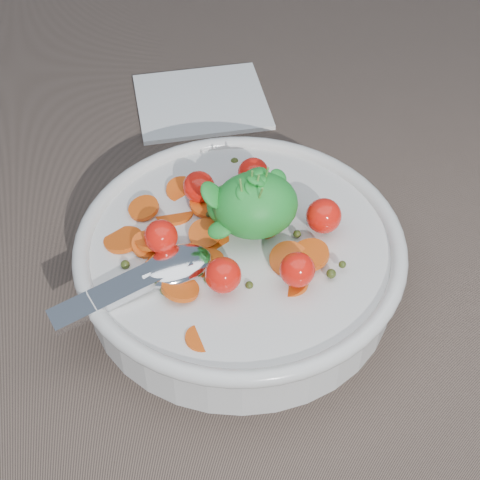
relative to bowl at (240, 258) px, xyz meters
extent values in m
plane|color=#796456|center=(-0.02, 0.01, -0.03)|extent=(6.00, 6.00, 0.00)
cylinder|color=silver|center=(0.00, 0.00, -0.01)|extent=(0.27, 0.27, 0.05)
torus|color=silver|center=(0.00, 0.00, 0.02)|extent=(0.28, 0.28, 0.01)
cylinder|color=silver|center=(0.00, 0.00, -0.03)|extent=(0.13, 0.13, 0.01)
cylinder|color=brown|center=(0.00, 0.00, -0.01)|extent=(0.24, 0.24, 0.04)
cylinder|color=#E05712|center=(-0.08, 0.01, 0.02)|extent=(0.03, 0.03, 0.02)
cylinder|color=#E05712|center=(-0.02, 0.01, 0.02)|extent=(0.04, 0.04, 0.01)
cylinder|color=#E05712|center=(0.05, -0.03, 0.03)|extent=(0.04, 0.04, 0.01)
cylinder|color=#E05712|center=(-0.06, -0.02, 0.03)|extent=(0.05, 0.05, 0.01)
cylinder|color=#E05712|center=(0.02, 0.01, 0.02)|extent=(0.03, 0.03, 0.01)
cylinder|color=#E05712|center=(-0.03, -0.02, 0.02)|extent=(0.04, 0.04, 0.01)
cylinder|color=#E05712|center=(0.03, -0.03, 0.02)|extent=(0.04, 0.04, 0.02)
cylinder|color=#E05712|center=(-0.05, 0.05, 0.02)|extent=(0.05, 0.05, 0.01)
cylinder|color=#E05712|center=(-0.04, 0.07, 0.02)|extent=(0.04, 0.04, 0.02)
cylinder|color=#E05712|center=(-0.03, 0.01, 0.02)|extent=(0.04, 0.04, 0.02)
cylinder|color=#E05712|center=(-0.02, 0.05, 0.02)|extent=(0.05, 0.05, 0.01)
cylinder|color=#E05712|center=(-0.07, 0.05, 0.02)|extent=(0.04, 0.04, 0.01)
cylinder|color=#E05712|center=(-0.07, 0.01, 0.02)|extent=(0.04, 0.04, 0.01)
cylinder|color=#E05712|center=(-0.05, -0.09, 0.02)|extent=(0.04, 0.04, 0.01)
cylinder|color=#E05712|center=(-0.06, -0.04, 0.02)|extent=(0.04, 0.04, 0.02)
cylinder|color=#E05712|center=(0.04, -0.03, 0.02)|extent=(0.03, 0.03, 0.01)
cylinder|color=#E05712|center=(-0.10, 0.02, 0.02)|extent=(0.04, 0.04, 0.01)
cylinder|color=#E05712|center=(0.03, -0.05, 0.02)|extent=(0.04, 0.04, 0.02)
sphere|color=#384517|center=(0.04, -0.03, 0.02)|extent=(0.01, 0.01, 0.01)
sphere|color=#384517|center=(0.06, -0.05, 0.02)|extent=(0.01, 0.01, 0.01)
sphere|color=#384517|center=(0.02, 0.11, 0.02)|extent=(0.01, 0.01, 0.01)
sphere|color=#384517|center=(-0.02, 0.03, 0.02)|extent=(0.01, 0.01, 0.01)
sphere|color=#384517|center=(-0.10, -0.01, 0.02)|extent=(0.01, 0.01, 0.01)
sphere|color=#384517|center=(0.00, -0.05, 0.02)|extent=(0.01, 0.01, 0.01)
sphere|color=#384517|center=(-0.04, -0.03, 0.02)|extent=(0.01, 0.01, 0.01)
sphere|color=#384517|center=(-0.03, -0.04, 0.02)|extent=(0.01, 0.01, 0.01)
sphere|color=#384517|center=(-0.07, -0.04, 0.02)|extent=(0.01, 0.01, 0.01)
sphere|color=#384517|center=(0.03, 0.03, 0.02)|extent=(0.01, 0.01, 0.01)
sphere|color=#384517|center=(0.07, -0.05, 0.03)|extent=(0.01, 0.01, 0.01)
sphere|color=#384517|center=(0.05, 0.00, 0.02)|extent=(0.01, 0.01, 0.01)
sphere|color=#384517|center=(0.08, 0.00, 0.02)|extent=(0.01, 0.01, 0.01)
sphere|color=#384517|center=(-0.06, -0.01, 0.02)|extent=(0.01, 0.01, 0.01)
sphere|color=#384517|center=(-0.05, 0.02, 0.02)|extent=(0.01, 0.01, 0.01)
sphere|color=#384517|center=(-0.03, 0.02, 0.02)|extent=(0.01, 0.01, 0.01)
sphere|color=#384517|center=(-0.04, -0.01, 0.02)|extent=(0.01, 0.01, 0.01)
sphere|color=red|center=(0.07, 0.00, 0.04)|extent=(0.03, 0.03, 0.03)
sphere|color=red|center=(0.03, 0.07, 0.04)|extent=(0.03, 0.03, 0.03)
sphere|color=red|center=(-0.02, 0.06, 0.04)|extent=(0.03, 0.03, 0.03)
sphere|color=red|center=(-0.06, 0.00, 0.04)|extent=(0.03, 0.03, 0.03)
sphere|color=red|center=(-0.02, -0.05, 0.04)|extent=(0.03, 0.03, 0.03)
sphere|color=red|center=(0.03, -0.05, 0.04)|extent=(0.03, 0.03, 0.03)
ellipsoid|color=green|center=(0.02, 0.01, 0.05)|extent=(0.07, 0.06, 0.05)
ellipsoid|color=green|center=(0.00, 0.02, 0.04)|extent=(0.04, 0.04, 0.03)
ellipsoid|color=green|center=(0.02, 0.00, 0.06)|extent=(0.04, 0.04, 0.02)
ellipsoid|color=green|center=(0.02, 0.03, 0.07)|extent=(0.03, 0.03, 0.02)
ellipsoid|color=green|center=(0.02, 0.01, 0.07)|extent=(0.03, 0.02, 0.02)
ellipsoid|color=green|center=(0.04, 0.02, 0.06)|extent=(0.02, 0.02, 0.02)
ellipsoid|color=green|center=(0.02, 0.01, 0.07)|extent=(0.02, 0.02, 0.01)
ellipsoid|color=green|center=(-0.02, 0.00, 0.04)|extent=(0.02, 0.02, 0.02)
ellipsoid|color=green|center=(0.02, 0.01, 0.08)|extent=(0.02, 0.02, 0.01)
ellipsoid|color=green|center=(0.01, 0.01, 0.07)|extent=(0.03, 0.03, 0.02)
ellipsoid|color=green|center=(0.01, 0.00, 0.07)|extent=(0.03, 0.03, 0.02)
ellipsoid|color=green|center=(0.02, 0.00, 0.05)|extent=(0.02, 0.03, 0.02)
ellipsoid|color=green|center=(0.02, 0.00, 0.07)|extent=(0.02, 0.02, 0.02)
ellipsoid|color=green|center=(0.01, 0.00, 0.06)|extent=(0.03, 0.03, 0.01)
ellipsoid|color=green|center=(0.01, 0.01, 0.06)|extent=(0.01, 0.02, 0.01)
ellipsoid|color=green|center=(0.00, 0.00, 0.05)|extent=(0.03, 0.03, 0.01)
ellipsoid|color=green|center=(0.02, 0.02, 0.06)|extent=(0.03, 0.02, 0.02)
ellipsoid|color=green|center=(0.01, 0.01, 0.06)|extent=(0.03, 0.03, 0.02)
ellipsoid|color=green|center=(0.02, 0.01, 0.06)|extent=(0.03, 0.03, 0.02)
ellipsoid|color=green|center=(-0.02, 0.02, 0.06)|extent=(0.03, 0.03, 0.03)
ellipsoid|color=green|center=(0.02, 0.01, 0.07)|extent=(0.02, 0.02, 0.01)
ellipsoid|color=green|center=(0.03, 0.02, 0.06)|extent=(0.02, 0.03, 0.02)
cylinder|color=#4C8C33|center=(0.01, 0.00, 0.06)|extent=(0.01, 0.01, 0.04)
cylinder|color=#4C8C33|center=(0.00, 0.00, 0.06)|extent=(0.00, 0.02, 0.04)
cylinder|color=#4C8C33|center=(0.02, 0.02, 0.06)|extent=(0.01, 0.01, 0.05)
cylinder|color=#4C8C33|center=(0.01, 0.00, 0.06)|extent=(0.01, 0.01, 0.04)
cylinder|color=#4C8C33|center=(0.01, 0.01, 0.06)|extent=(0.00, 0.00, 0.05)
ellipsoid|color=silver|center=(-0.06, -0.02, 0.02)|extent=(0.07, 0.06, 0.02)
cube|color=silver|center=(-0.10, -0.03, 0.02)|extent=(0.12, 0.06, 0.02)
cylinder|color=silver|center=(-0.07, -0.02, 0.03)|extent=(0.02, 0.02, 0.01)
cube|color=white|center=(0.01, 0.27, -0.03)|extent=(0.15, 0.13, 0.01)
camera|label=1|loc=(-0.09, -0.41, 0.47)|focal=55.00mm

